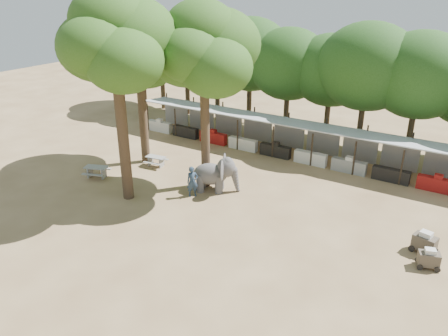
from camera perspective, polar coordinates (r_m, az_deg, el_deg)
The scene contains 12 objects.
ground at distance 22.59m, azimuth -4.66°, elevation -9.47°, with size 100.00×100.00×0.00m, color brown.
vendor_stalls at distance 33.05m, azimuth 9.68°, elevation 3.45°, with size 28.00×2.99×2.80m.
yard_tree_left at distance 30.69m, azimuth -11.16°, elevation 15.37°, with size 7.10×6.90×11.02m.
yard_tree_center at distance 24.94m, azimuth -14.09°, elevation 15.73°, with size 7.10×6.90×12.04m.
yard_tree_back at distance 26.13m, azimuth -2.67°, elevation 15.21°, with size 7.10×6.90×11.36m.
backdrop_trees at distance 36.62m, azimuth 13.39°, elevation 12.13°, with size 46.46×5.95×8.33m.
elephant at distance 27.15m, azimuth -1.08°, elevation -0.76°, with size 3.05×2.43×2.28m.
handler at distance 26.57m, azimuth -4.15°, elevation -1.79°, with size 0.69×0.46×1.93m, color #26384C.
picnic_table_near at distance 30.45m, azimuth -16.31°, elevation -0.30°, with size 1.93×1.84×0.77m.
picnic_table_far at distance 31.45m, azimuth -8.88°, elevation 1.07°, with size 1.56×1.44×0.70m.
cart_front at distance 23.47m, azimuth 24.73°, elevation -8.80°, with size 1.31×1.01×1.14m.
cart_back at distance 22.45m, azimuth 25.18°, elevation -10.64°, with size 1.18×0.96×0.99m.
Camera 1 is at (11.60, -15.09, 12.17)m, focal length 35.00 mm.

